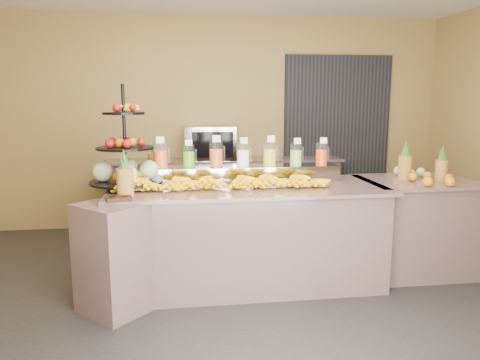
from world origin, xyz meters
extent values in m
plane|color=black|center=(0.00, 0.00, 0.00)|extent=(6.00, 6.00, 0.00)
cube|color=olive|center=(0.00, 2.51, 1.40)|extent=(6.00, 0.02, 2.80)
cube|color=black|center=(1.60, 2.46, 1.20)|extent=(1.50, 0.06, 2.20)
cube|color=gray|center=(0.00, 0.30, 0.45)|extent=(2.40, 0.90, 0.90)
cube|color=gray|center=(0.00, 0.30, 0.92)|extent=(2.50, 1.00, 0.03)
cube|color=gray|center=(-1.15, -0.10, 0.45)|extent=(0.71, 0.71, 0.90)
cube|color=gray|center=(1.70, 0.40, 0.45)|extent=(1.00, 0.80, 0.90)
cube|color=gray|center=(1.70, 0.40, 0.92)|extent=(1.08, 0.88, 0.03)
cube|color=gray|center=(0.00, 2.25, 0.45)|extent=(3.00, 0.50, 0.90)
cube|color=gray|center=(0.00, 2.25, 0.92)|extent=(3.10, 0.55, 0.03)
cube|color=gray|center=(0.00, 0.58, 1.01)|extent=(1.85, 0.30, 0.15)
cylinder|color=silver|center=(-0.78, 0.58, 1.20)|extent=(0.13, 0.13, 0.23)
cylinder|color=#DE5011|center=(-0.78, 0.58, 1.16)|extent=(0.12, 0.12, 0.16)
cylinder|color=gray|center=(-0.80, 0.59, 1.25)|extent=(0.01, 0.01, 0.27)
cube|color=white|center=(-0.78, 0.52, 1.34)|extent=(0.07, 0.02, 0.06)
cylinder|color=silver|center=(-0.52, 0.58, 1.18)|extent=(0.11, 0.11, 0.21)
cylinder|color=#4FA60F|center=(-0.52, 0.58, 1.15)|extent=(0.11, 0.11, 0.14)
cylinder|color=gray|center=(-0.54, 0.59, 1.23)|extent=(0.01, 0.01, 0.25)
cube|color=white|center=(-0.52, 0.53, 1.32)|extent=(0.07, 0.02, 0.06)
cylinder|color=silver|center=(-0.26, 0.58, 1.20)|extent=(0.13, 0.13, 0.24)
cylinder|color=#E14911|center=(-0.26, 0.58, 1.16)|extent=(0.12, 0.12, 0.16)
cylinder|color=gray|center=(-0.28, 0.59, 1.25)|extent=(0.01, 0.01, 0.28)
cube|color=white|center=(-0.26, 0.52, 1.35)|extent=(0.08, 0.02, 0.06)
cylinder|color=silver|center=(0.00, 0.58, 1.19)|extent=(0.12, 0.12, 0.22)
cylinder|color=white|center=(0.00, 0.58, 1.15)|extent=(0.11, 0.11, 0.15)
cylinder|color=gray|center=(-0.02, 0.59, 1.24)|extent=(0.01, 0.01, 0.26)
cube|color=white|center=(0.00, 0.53, 1.33)|extent=(0.07, 0.02, 0.06)
cylinder|color=silver|center=(0.26, 0.58, 1.20)|extent=(0.13, 0.13, 0.23)
cylinder|color=gold|center=(0.26, 0.58, 1.16)|extent=(0.12, 0.12, 0.16)
cylinder|color=gray|center=(0.24, 0.59, 1.25)|extent=(0.01, 0.01, 0.27)
cube|color=white|center=(0.26, 0.52, 1.34)|extent=(0.07, 0.02, 0.06)
cylinder|color=silver|center=(0.52, 0.58, 1.18)|extent=(0.11, 0.11, 0.21)
cylinder|color=#8BBC41|center=(0.52, 0.58, 1.15)|extent=(0.11, 0.11, 0.14)
cylinder|color=gray|center=(0.50, 0.59, 1.23)|extent=(0.01, 0.01, 0.25)
cube|color=white|center=(0.52, 0.53, 1.32)|extent=(0.07, 0.02, 0.06)
cylinder|color=silver|center=(0.78, 0.58, 1.19)|extent=(0.11, 0.11, 0.21)
cylinder|color=#DA3300|center=(0.78, 0.58, 1.15)|extent=(0.11, 0.11, 0.14)
cylinder|color=gray|center=(0.76, 0.59, 1.23)|extent=(0.01, 0.01, 0.25)
cube|color=white|center=(0.78, 0.53, 1.32)|extent=(0.07, 0.02, 0.06)
ellipsoid|color=#FDB60C|center=(-1.08, 0.24, 0.98)|extent=(0.23, 0.18, 0.10)
ellipsoid|color=#FDB60C|center=(-0.89, 0.24, 0.98)|extent=(0.23, 0.18, 0.10)
ellipsoid|color=#FDB60C|center=(-0.70, 0.24, 0.98)|extent=(0.23, 0.18, 0.10)
ellipsoid|color=#FDB60C|center=(-0.52, 0.24, 0.98)|extent=(0.23, 0.18, 0.10)
ellipsoid|color=#FDB60C|center=(-0.33, 0.24, 0.98)|extent=(0.23, 0.18, 0.10)
ellipsoid|color=#FDB60C|center=(-0.14, 0.24, 0.98)|extent=(0.23, 0.18, 0.10)
ellipsoid|color=#FDB60C|center=(0.05, 0.24, 0.98)|extent=(0.23, 0.18, 0.10)
ellipsoid|color=#FDB60C|center=(0.24, 0.24, 0.98)|extent=(0.23, 0.18, 0.10)
ellipsoid|color=#FDB60C|center=(0.43, 0.24, 0.98)|extent=(0.23, 0.18, 0.10)
ellipsoid|color=#FDB60C|center=(0.62, 0.24, 0.98)|extent=(0.23, 0.18, 0.10)
ellipsoid|color=#FDB60C|center=(-0.91, 0.24, 1.05)|extent=(0.19, 0.16, 0.09)
ellipsoid|color=#FDB60C|center=(-0.64, 0.24, 1.05)|extent=(0.19, 0.16, 0.09)
ellipsoid|color=#FDB60C|center=(-0.37, 0.24, 1.05)|extent=(0.19, 0.16, 0.09)
ellipsoid|color=#FDB60C|center=(-0.10, 0.24, 1.05)|extent=(0.19, 0.16, 0.09)
ellipsoid|color=#FDB60C|center=(0.18, 0.24, 1.05)|extent=(0.19, 0.16, 0.09)
ellipsoid|color=#FDB60C|center=(0.45, 0.24, 1.05)|extent=(0.19, 0.16, 0.09)
cylinder|color=black|center=(-1.09, 0.41, 1.39)|extent=(0.04, 0.04, 0.92)
cylinder|color=black|center=(-1.09, 0.41, 0.98)|extent=(0.78, 0.78, 0.02)
cylinder|color=black|center=(-1.09, 0.41, 1.29)|extent=(0.61, 0.61, 0.02)
cylinder|color=black|center=(-1.09, 0.41, 1.59)|extent=(0.44, 0.44, 0.02)
sphere|color=beige|center=(-0.89, 0.41, 1.08)|extent=(0.17, 0.17, 0.17)
sphere|color=maroon|center=(-0.95, 0.41, 1.34)|extent=(0.08, 0.08, 0.08)
sphere|color=orange|center=(-1.19, 0.41, 1.04)|extent=(0.09, 0.09, 0.09)
cube|color=black|center=(-1.10, -0.13, 0.94)|extent=(0.22, 0.18, 0.03)
cylinder|color=brown|center=(-1.06, 0.00, 1.05)|extent=(0.14, 0.14, 0.23)
cone|color=#1D4818|center=(-1.06, 0.00, 1.24)|extent=(0.07, 0.07, 0.16)
cylinder|color=brown|center=(-0.84, 0.73, 1.07)|extent=(0.15, 0.15, 0.27)
cone|color=#1D4818|center=(-0.84, 0.73, 1.28)|extent=(0.07, 0.07, 0.16)
cylinder|color=brown|center=(1.59, 0.44, 1.05)|extent=(0.13, 0.13, 0.24)
cylinder|color=brown|center=(1.92, 0.35, 1.03)|extent=(0.12, 0.12, 0.20)
ellipsoid|color=orange|center=(1.74, 0.20, 0.97)|extent=(0.36, 0.24, 0.09)
cube|color=gray|center=(-0.18, 2.25, 1.15)|extent=(0.69, 0.51, 0.43)
camera|label=1|loc=(-0.66, -3.83, 1.73)|focal=35.00mm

